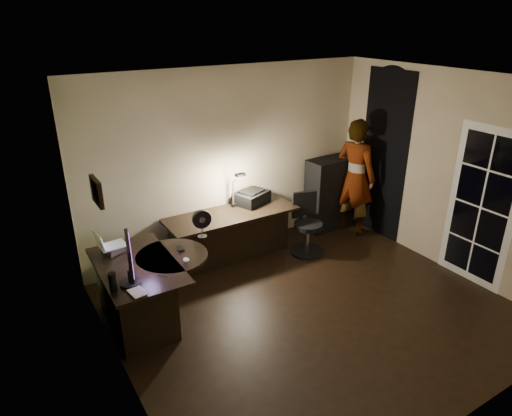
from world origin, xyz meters
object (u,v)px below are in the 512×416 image
desk_right (232,236)px  monitor (129,268)px  person (355,177)px  cabinet (330,194)px  desk_left (140,294)px  office_chair (308,225)px

desk_right → monitor: bearing=-147.3°
monitor → person: bearing=27.0°
person → cabinet: bearing=22.2°
desk_right → cabinet: 1.91m
desk_left → cabinet: 3.64m
person → monitor: bearing=89.0°
desk_right → office_chair: size_ratio=2.12×
desk_left → desk_right: size_ratio=0.70×
monitor → desk_right: bearing=46.0°
desk_left → monitor: monitor is taller
desk_left → person: bearing=9.5°
desk_right → cabinet: cabinet is taller
office_chair → person: 1.21m
monitor → office_chair: (2.85, 0.69, -0.51)m
office_chair → cabinet: bearing=49.6°
desk_left → monitor: bearing=-116.1°
desk_left → person: 3.84m
desk_left → desk_right: bearing=26.6°
desk_left → person: size_ratio=0.72×
desk_left → monitor: 0.70m
monitor → office_chair: monitor is taller
cabinet → office_chair: (-0.86, -0.54, -0.14)m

